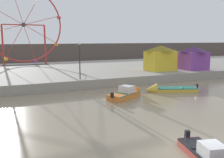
{
  "coord_description": "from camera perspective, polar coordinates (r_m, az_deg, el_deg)",
  "views": [
    {
      "loc": [
        -8.84,
        -8.63,
        5.37
      ],
      "look_at": [
        0.29,
        11.62,
        1.85
      ],
      "focal_mm": 39.99,
      "sensor_mm": 36.0,
      "label": 1
    }
  ],
  "objects": [
    {
      "name": "promenade_lamp_far",
      "position": [
        27.6,
        -7.41,
        5.43
      ],
      "size": [
        0.32,
        0.32,
        4.08
      ],
      "color": "#2D2D33",
      "rests_on": "quay_promenade"
    },
    {
      "name": "carnival_booth_yellow_awning",
      "position": [
        35.82,
        11.0,
        4.82
      ],
      "size": [
        4.54,
        3.18,
        3.52
      ],
      "rotation": [
        0.0,
        0.0,
        0.07
      ],
      "color": "yellow",
      "rests_on": "quay_promenade"
    },
    {
      "name": "carnival_booth_purple_stall",
      "position": [
        38.41,
        17.96,
        4.69
      ],
      "size": [
        3.83,
        3.97,
        3.35
      ],
      "rotation": [
        0.0,
        0.0,
        -0.04
      ],
      "color": "purple",
      "rests_on": "quay_promenade"
    },
    {
      "name": "ferris_wheel_red_frame",
      "position": [
        45.25,
        -19.56,
        11.35
      ],
      "size": [
        12.63,
        1.2,
        13.11
      ],
      "color": "red",
      "rests_on": "quay_promenade"
    },
    {
      "name": "motorboat_orange_hull",
      "position": [
        23.76,
        3.85,
        -3.23
      ],
      "size": [
        4.55,
        3.36,
        1.55
      ],
      "rotation": [
        0.0,
        0.0,
        0.49
      ],
      "color": "orange",
      "rests_on": "ground_plane"
    },
    {
      "name": "ground_plane",
      "position": [
        13.48,
        20.28,
        -15.07
      ],
      "size": [
        240.0,
        240.0,
        0.0
      ],
      "primitive_type": "plane",
      "color": "gray"
    },
    {
      "name": "quay_promenade",
      "position": [
        38.57,
        -10.84,
        1.62
      ],
      "size": [
        110.0,
        23.88,
        1.03
      ],
      "primitive_type": "cube",
      "color": "gray",
      "rests_on": "ground_plane"
    },
    {
      "name": "motorboat_mustard_yellow",
      "position": [
        26.56,
        12.31,
        -2.35
      ],
      "size": [
        5.46,
        3.16,
        1.32
      ],
      "rotation": [
        0.0,
        0.0,
        2.78
      ],
      "color": "gold",
      "rests_on": "ground_plane"
    },
    {
      "name": "distant_town_skyline",
      "position": [
        60.97,
        -15.99,
        5.68
      ],
      "size": [
        140.0,
        3.0,
        4.4
      ],
      "primitive_type": "cube",
      "color": "#564C47",
      "rests_on": "ground_plane"
    }
  ]
}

